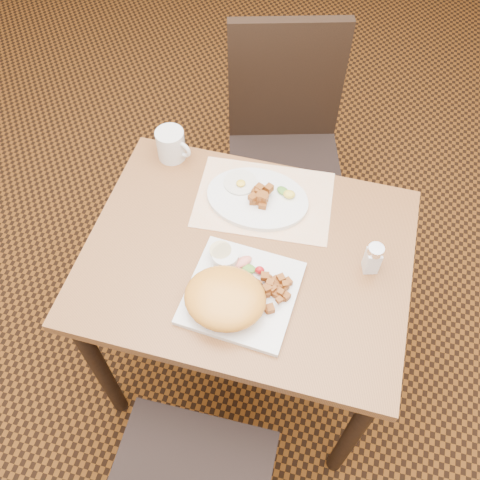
% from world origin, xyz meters
% --- Properties ---
extents(ground, '(8.00, 8.00, 0.00)m').
position_xyz_m(ground, '(0.00, 0.00, 0.00)').
color(ground, black).
rests_on(ground, ground).
extents(table, '(0.90, 0.70, 0.75)m').
position_xyz_m(table, '(0.00, 0.00, 0.64)').
color(table, brown).
rests_on(table, ground).
extents(chair_far, '(0.52, 0.53, 0.97)m').
position_xyz_m(chair_far, '(-0.02, 0.67, 0.54)').
color(chair_far, black).
rests_on(chair_far, ground).
extents(placemat, '(0.42, 0.31, 0.00)m').
position_xyz_m(placemat, '(0.00, 0.20, 0.75)').
color(placemat, white).
rests_on(placemat, table).
extents(plate_square, '(0.30, 0.30, 0.02)m').
position_xyz_m(plate_square, '(0.02, -0.13, 0.76)').
color(plate_square, silver).
rests_on(plate_square, table).
extents(plate_oval, '(0.31, 0.24, 0.02)m').
position_xyz_m(plate_oval, '(-0.02, 0.19, 0.76)').
color(plate_oval, silver).
rests_on(plate_oval, placemat).
extents(hollandaise_mound, '(0.21, 0.19, 0.08)m').
position_xyz_m(hollandaise_mound, '(-0.01, -0.18, 0.80)').
color(hollandaise_mound, orange).
rests_on(hollandaise_mound, plate_square).
extents(ramekin, '(0.08, 0.08, 0.04)m').
position_xyz_m(ramekin, '(-0.05, -0.05, 0.79)').
color(ramekin, silver).
rests_on(ramekin, plate_square).
extents(garnish_sq, '(0.10, 0.06, 0.03)m').
position_xyz_m(garnish_sq, '(0.01, -0.05, 0.78)').
color(garnish_sq, '#387223').
rests_on(garnish_sq, plate_square).
extents(fried_egg, '(0.10, 0.10, 0.02)m').
position_xyz_m(fried_egg, '(-0.08, 0.23, 0.77)').
color(fried_egg, white).
rests_on(fried_egg, plate_oval).
extents(garnish_ov, '(0.06, 0.05, 0.02)m').
position_xyz_m(garnish_ov, '(0.06, 0.22, 0.78)').
color(garnish_ov, '#387223').
rests_on(garnish_ov, plate_oval).
extents(salt_shaker, '(0.05, 0.05, 0.10)m').
position_xyz_m(salt_shaker, '(0.33, 0.04, 0.80)').
color(salt_shaker, white).
rests_on(salt_shaker, table).
extents(coffee_mug, '(0.12, 0.09, 0.10)m').
position_xyz_m(coffee_mug, '(-0.32, 0.30, 0.80)').
color(coffee_mug, silver).
rests_on(coffee_mug, table).
extents(home_fries_sq, '(0.11, 0.12, 0.03)m').
position_xyz_m(home_fries_sq, '(0.09, -0.11, 0.78)').
color(home_fries_sq, '#994F18').
rests_on(home_fries_sq, plate_square).
extents(home_fries_ov, '(0.07, 0.07, 0.04)m').
position_xyz_m(home_fries_ov, '(-0.01, 0.18, 0.79)').
color(home_fries_ov, '#994F18').
rests_on(home_fries_ov, plate_oval).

